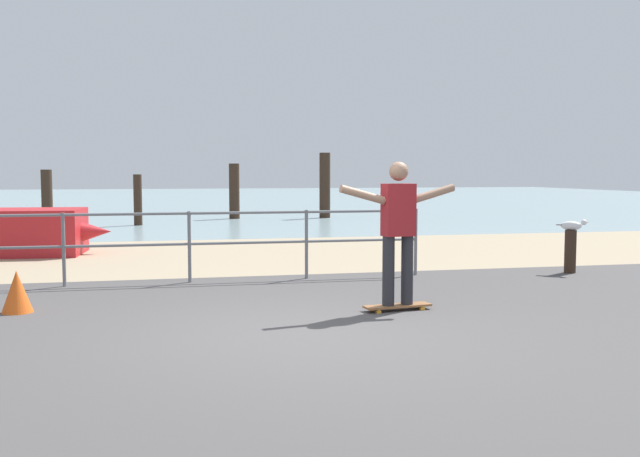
{
  "coord_description": "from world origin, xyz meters",
  "views": [
    {
      "loc": [
        -1.25,
        -6.79,
        1.62
      ],
      "look_at": [
        0.69,
        2.0,
        0.9
      ],
      "focal_mm": 40.0,
      "sensor_mm": 36.0,
      "label": 1
    }
  ],
  "objects_px": {
    "skateboard": "(398,306)",
    "bollard_short": "(570,252)",
    "seagull": "(572,225)",
    "traffic_cone": "(17,292)",
    "skateboarder": "(398,224)"
  },
  "relations": [
    {
      "from": "traffic_cone",
      "to": "bollard_short",
      "type": "bearing_deg",
      "value": 10.77
    },
    {
      "from": "seagull",
      "to": "skateboard",
      "type": "bearing_deg",
      "value": -147.76
    },
    {
      "from": "skateboard",
      "to": "bollard_short",
      "type": "distance_m",
      "value": 4.33
    },
    {
      "from": "skateboard",
      "to": "traffic_cone",
      "type": "relative_size",
      "value": 1.64
    },
    {
      "from": "bollard_short",
      "to": "seagull",
      "type": "distance_m",
      "value": 0.43
    },
    {
      "from": "bollard_short",
      "to": "skateboard",
      "type": "bearing_deg",
      "value": -147.55
    },
    {
      "from": "bollard_short",
      "to": "traffic_cone",
      "type": "height_order",
      "value": "bollard_short"
    },
    {
      "from": "traffic_cone",
      "to": "seagull",
      "type": "bearing_deg",
      "value": 10.68
    },
    {
      "from": "skateboarder",
      "to": "traffic_cone",
      "type": "height_order",
      "value": "skateboarder"
    },
    {
      "from": "skateboard",
      "to": "traffic_cone",
      "type": "xyz_separation_m",
      "value": [
        -4.27,
        0.81,
        0.18
      ]
    },
    {
      "from": "skateboard",
      "to": "bollard_short",
      "type": "xyz_separation_m",
      "value": [
        3.65,
        2.32,
        0.28
      ]
    },
    {
      "from": "skateboarder",
      "to": "bollard_short",
      "type": "height_order",
      "value": "skateboarder"
    },
    {
      "from": "skateboard",
      "to": "traffic_cone",
      "type": "distance_m",
      "value": 4.35
    },
    {
      "from": "seagull",
      "to": "traffic_cone",
      "type": "bearing_deg",
      "value": -169.32
    },
    {
      "from": "bollard_short",
      "to": "seagull",
      "type": "xyz_separation_m",
      "value": [
        0.01,
        -0.01,
        0.43
      ]
    }
  ]
}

